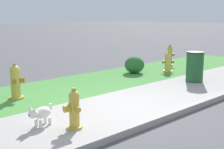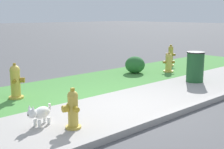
# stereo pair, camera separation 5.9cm
# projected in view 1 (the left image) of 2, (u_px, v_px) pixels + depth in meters

# --- Properties ---
(ground_plane) EXTENTS (120.00, 120.00, 0.00)m
(ground_plane) POSITION_uv_depth(u_px,v_px,m) (118.00, 108.00, 6.47)
(ground_plane) COLOR #515154
(sidewalk_pavement) EXTENTS (18.00, 2.07, 0.01)m
(sidewalk_pavement) POSITION_uv_depth(u_px,v_px,m) (118.00, 108.00, 6.47)
(sidewalk_pavement) COLOR #9E9993
(sidewalk_pavement) RESTS_ON ground
(grass_verge) EXTENTS (18.00, 2.45, 0.01)m
(grass_verge) POSITION_uv_depth(u_px,v_px,m) (57.00, 89.00, 8.08)
(grass_verge) COLOR #47893D
(grass_verge) RESTS_ON ground
(street_curb) EXTENTS (18.00, 0.16, 0.12)m
(street_curb) POSITION_uv_depth(u_px,v_px,m) (161.00, 118.00, 5.67)
(street_curb) COLOR #9E9993
(street_curb) RESTS_ON ground
(fire_hydrant_near_corner) EXTENTS (0.37, 0.37, 0.68)m
(fire_hydrant_near_corner) POSITION_uv_depth(u_px,v_px,m) (168.00, 63.00, 10.46)
(fire_hydrant_near_corner) COLOR gold
(fire_hydrant_near_corner) RESTS_ON ground
(fire_hydrant_at_driveway) EXTENTS (0.33, 0.37, 0.81)m
(fire_hydrant_at_driveway) POSITION_uv_depth(u_px,v_px,m) (170.00, 56.00, 11.66)
(fire_hydrant_at_driveway) COLOR gold
(fire_hydrant_at_driveway) RESTS_ON ground
(fire_hydrant_by_grass_verge) EXTENTS (0.33, 0.36, 0.71)m
(fire_hydrant_by_grass_verge) POSITION_uv_depth(u_px,v_px,m) (74.00, 110.00, 5.23)
(fire_hydrant_by_grass_verge) COLOR gold
(fire_hydrant_by_grass_verge) RESTS_ON ground
(fire_hydrant_mid_block) EXTENTS (0.37, 0.37, 0.82)m
(fire_hydrant_mid_block) POSITION_uv_depth(u_px,v_px,m) (16.00, 82.00, 7.12)
(fire_hydrant_mid_block) COLOR gold
(fire_hydrant_mid_block) RESTS_ON ground
(small_white_dog) EXTENTS (0.50, 0.26, 0.42)m
(small_white_dog) POSITION_uv_depth(u_px,v_px,m) (41.00, 113.00, 5.36)
(small_white_dog) COLOR white
(small_white_dog) RESTS_ON ground
(trash_bin) EXTENTS (0.50, 0.50, 0.87)m
(trash_bin) POSITION_uv_depth(u_px,v_px,m) (195.00, 67.00, 8.89)
(trash_bin) COLOR #1E5128
(trash_bin) RESTS_ON ground
(shrub_bush_mid_verge) EXTENTS (0.65, 0.65, 0.55)m
(shrub_bush_mid_verge) POSITION_uv_depth(u_px,v_px,m) (134.00, 65.00, 10.27)
(shrub_bush_mid_verge) COLOR #28662D
(shrub_bush_mid_verge) RESTS_ON ground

